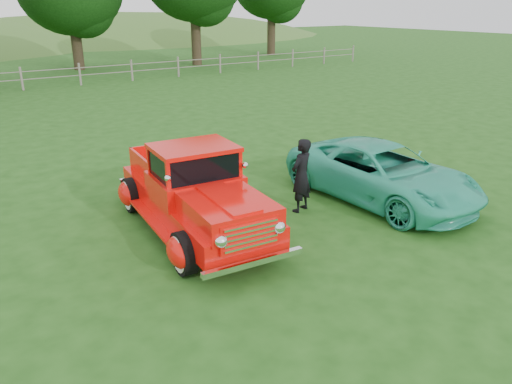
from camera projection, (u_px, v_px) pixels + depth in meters
ground at (276, 252)px, 9.19m from camera, size 140.00×140.00×0.00m
fence_line at (22, 79)px, 25.86m from camera, size 48.00×0.12×1.20m
red_pickup at (194, 193)px, 9.80m from camera, size 2.59×5.13×1.78m
teal_sedan at (382, 173)px, 11.41m from camera, size 2.32×4.76×1.30m
man at (301, 176)px, 10.73m from camera, size 0.69×0.55×1.63m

